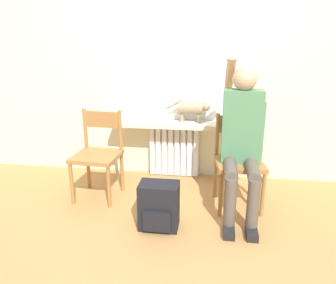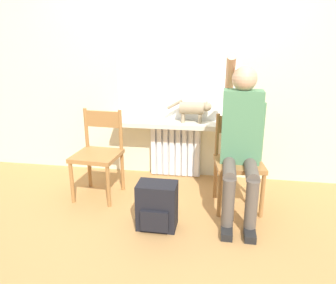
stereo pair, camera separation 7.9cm
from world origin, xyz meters
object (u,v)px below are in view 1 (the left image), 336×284
(person, at_px, (242,135))
(cat, at_px, (193,108))
(chair_left, at_px, (98,153))
(backpack, at_px, (159,206))
(chair_right, at_px, (239,160))

(person, relative_size, cat, 2.98)
(chair_left, bearing_deg, backpack, -33.02)
(chair_right, height_order, cat, cat)
(person, bearing_deg, backpack, -149.23)
(chair_left, bearing_deg, cat, 35.29)
(chair_left, height_order, cat, cat)
(chair_left, xyz_separation_m, backpack, (0.69, -0.51, -0.25))
(chair_right, bearing_deg, chair_left, 172.56)
(chair_left, distance_m, cat, 1.10)
(chair_right, xyz_separation_m, backpack, (-0.66, -0.51, -0.25))
(cat, relative_size, backpack, 1.21)
(person, height_order, backpack, person)
(chair_left, distance_m, backpack, 0.89)
(person, distance_m, cat, 0.81)
(chair_left, xyz_separation_m, person, (1.35, -0.11, 0.27))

